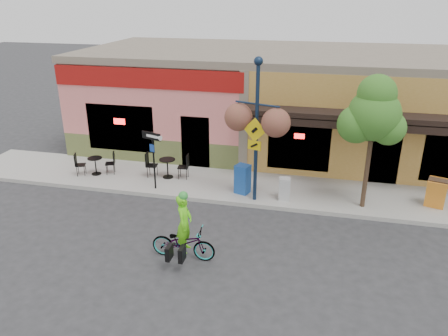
% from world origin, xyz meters
% --- Properties ---
extents(ground, '(90.00, 90.00, 0.00)m').
position_xyz_m(ground, '(0.00, 0.00, 0.00)').
color(ground, '#2D2D30').
rests_on(ground, ground).
extents(sidewalk, '(24.00, 3.00, 0.15)m').
position_xyz_m(sidewalk, '(0.00, 2.00, 0.07)').
color(sidewalk, '#9E9B93').
rests_on(sidewalk, ground).
extents(curb, '(24.00, 0.12, 0.15)m').
position_xyz_m(curb, '(0.00, 0.55, 0.07)').
color(curb, '#A8A59E').
rests_on(curb, ground).
extents(building, '(18.20, 8.20, 4.50)m').
position_xyz_m(building, '(0.00, 7.50, 2.25)').
color(building, '#DF736E').
rests_on(building, ground).
extents(bicycle, '(1.82, 0.64, 0.96)m').
position_xyz_m(bicycle, '(-1.48, -2.94, 0.48)').
color(bicycle, maroon).
rests_on(bicycle, ground).
extents(cyclist_rider, '(0.41, 0.62, 1.70)m').
position_xyz_m(cyclist_rider, '(-1.43, -2.94, 0.85)').
color(cyclist_rider, '#66E818').
rests_on(cyclist_rider, ground).
extents(lamp_post, '(1.70, 1.07, 4.96)m').
position_xyz_m(lamp_post, '(-0.10, 0.88, 2.63)').
color(lamp_post, '#13243D').
rests_on(lamp_post, sidewalk).
extents(one_way_sign, '(0.86, 0.45, 2.20)m').
position_xyz_m(one_way_sign, '(-3.85, 0.97, 1.25)').
color(one_way_sign, black).
rests_on(one_way_sign, sidewalk).
extents(cafe_set_left, '(1.69, 1.26, 0.91)m').
position_xyz_m(cafe_set_left, '(-6.66, 1.70, 0.61)').
color(cafe_set_left, black).
rests_on(cafe_set_left, sidewalk).
extents(cafe_set_right, '(1.74, 1.00, 1.00)m').
position_xyz_m(cafe_set_right, '(-3.75, 2.05, 0.65)').
color(cafe_set_right, black).
rests_on(cafe_set_right, sidewalk).
extents(newspaper_box_blue, '(0.60, 0.56, 1.07)m').
position_xyz_m(newspaper_box_blue, '(-0.62, 1.33, 0.69)').
color(newspaper_box_blue, '#19499B').
rests_on(newspaper_box_blue, sidewalk).
extents(newspaper_box_grey, '(0.41, 0.38, 0.82)m').
position_xyz_m(newspaper_box_grey, '(0.92, 1.11, 0.56)').
color(newspaper_box_grey, '#B5B5B5').
rests_on(newspaper_box_grey, sidewalk).
extents(street_tree, '(2.23, 2.23, 4.55)m').
position_xyz_m(street_tree, '(3.58, 1.20, 2.42)').
color(street_tree, '#3D7A26').
rests_on(street_tree, sidewalk).
extents(sandwich_board, '(0.72, 0.61, 1.02)m').
position_xyz_m(sandwich_board, '(5.89, 1.50, 0.66)').
color(sandwich_board, orange).
rests_on(sandwich_board, sidewalk).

